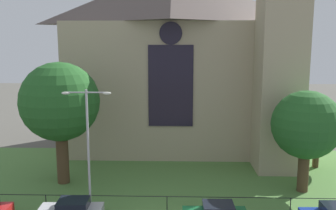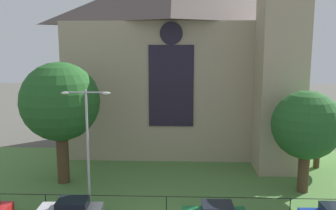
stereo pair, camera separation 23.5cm
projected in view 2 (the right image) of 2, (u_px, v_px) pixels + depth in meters
name	position (u px, v px, depth m)	size (l,w,h in m)	color
ground	(168.00, 174.00, 32.75)	(160.00, 160.00, 0.00)	#56544C
grass_verge	(167.00, 182.00, 30.78)	(120.00, 20.00, 0.01)	#517F3D
church_building	(180.00, 58.00, 39.93)	(23.20, 16.20, 26.00)	tan
iron_railing	(166.00, 198.00, 25.19)	(34.70, 0.07, 1.13)	black
tree_right_far	(319.00, 122.00, 33.75)	(4.66, 4.66, 6.84)	#4C3823
tree_left_near	(60.00, 102.00, 29.67)	(6.58, 6.58, 10.33)	#4C3823
tree_right_near	(306.00, 126.00, 27.94)	(5.41, 5.41, 8.20)	#4C3823
streetlamp_near	(87.00, 136.00, 24.56)	(3.37, 0.26, 8.70)	#B2B2B7
parked_car_silver	(71.00, 210.00, 23.82)	(4.28, 2.18, 1.51)	#B7B7BC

